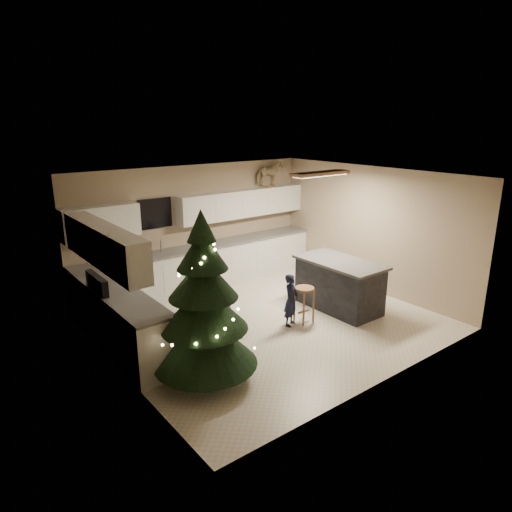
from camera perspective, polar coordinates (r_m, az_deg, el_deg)
name	(u,v)px	position (r m, az deg, el deg)	size (l,w,h in m)	color
ground_plane	(268,321)	(8.31, 1.49, -8.17)	(5.50, 5.50, 0.00)	silver
room_shell	(270,227)	(7.75, 1.71, 3.69)	(5.52, 5.02, 2.61)	gray
cabinetry	(177,269)	(8.85, -9.85, -1.55)	(5.50, 3.20, 2.00)	white
island	(339,284)	(8.84, 10.33, -3.52)	(0.90, 1.70, 0.95)	black
bar_stool	(304,296)	(8.15, 6.06, -5.01)	(0.34, 0.34, 0.65)	brown
christmas_tree	(204,312)	(6.26, -6.50, -6.98)	(1.51, 1.46, 2.41)	#3F2816
toddler	(291,300)	(8.02, 4.39, -5.51)	(0.34, 0.23, 0.94)	black
rocking_horse	(270,174)	(10.63, 1.75, 10.25)	(0.67, 0.31, 0.58)	brown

